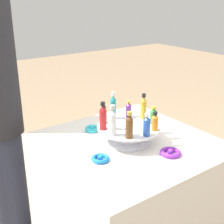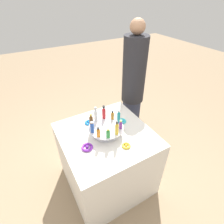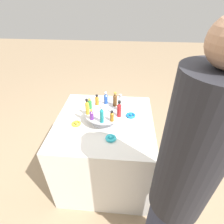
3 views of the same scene
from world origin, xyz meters
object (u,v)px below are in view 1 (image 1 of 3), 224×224
(bottle_amber, at_px, (104,115))
(bottle_clear, at_px, (112,122))
(bottle_orange, at_px, (155,122))
(ribbon_bow_blue, at_px, (100,158))
(bottle_purple, at_px, (128,109))
(bottle_red, at_px, (103,117))
(ribbon_bow_teal, at_px, (92,129))
(bottle_teal, at_px, (114,106))
(display_stand, at_px, (128,132))
(bottle_brown, at_px, (129,126))
(ribbon_bow_purple, at_px, (171,152))
(bottle_gold, at_px, (143,107))
(ribbon_bow_gold, at_px, (151,125))
(bottle_green, at_px, (154,116))
(bottle_blue, at_px, (146,126))

(bottle_amber, relative_size, bottle_clear, 0.61)
(bottle_orange, xyz_separation_m, ribbon_bow_blue, (-0.04, -0.30, -0.12))
(bottle_purple, bearing_deg, bottle_red, -74.07)
(ribbon_bow_teal, bearing_deg, ribbon_bow_blue, -26.31)
(bottle_teal, height_order, ribbon_bow_blue, bottle_teal)
(display_stand, distance_m, bottle_orange, 0.16)
(display_stand, xyz_separation_m, bottle_purple, (-0.11, 0.08, 0.08))
(bottle_amber, xyz_separation_m, bottle_brown, (0.22, -0.01, 0.02))
(ribbon_bow_teal, bearing_deg, display_stand, 18.69)
(bottle_orange, height_order, ribbon_bow_purple, bottle_orange)
(ribbon_bow_blue, bearing_deg, bottle_brown, 78.39)
(display_stand, height_order, bottle_brown, bottle_brown)
(bottle_amber, relative_size, bottle_gold, 0.66)
(bottle_teal, height_order, ribbon_bow_gold, bottle_teal)
(bottle_brown, relative_size, bottle_green, 1.40)
(bottle_clear, bearing_deg, bottle_red, 177.93)
(bottle_amber, xyz_separation_m, bottle_clear, (0.15, -0.05, 0.03))
(bottle_brown, bearing_deg, display_stand, 141.93)
(bottle_brown, bearing_deg, bottle_amber, 177.93)
(bottle_brown, height_order, ribbon_bow_blue, bottle_brown)
(bottle_amber, bearing_deg, bottle_blue, 15.93)
(bottle_green, relative_size, ribbon_bow_blue, 1.10)
(bottle_blue, bearing_deg, ribbon_bow_teal, -168.76)
(bottle_green, xyz_separation_m, ribbon_bow_teal, (-0.28, -0.21, -0.12))
(bottle_teal, distance_m, bottle_green, 0.22)
(ribbon_bow_blue, xyz_separation_m, ribbon_bow_purple, (0.15, 0.31, 0.00))
(bottle_red, xyz_separation_m, ribbon_bow_gold, (-0.03, 0.36, -0.15))
(ribbon_bow_teal, bearing_deg, bottle_green, 36.69)
(bottle_teal, bearing_deg, bottle_gold, 51.93)
(bottle_purple, height_order, ribbon_bow_gold, bottle_purple)
(bottle_purple, bearing_deg, ribbon_bow_blue, -59.45)
(bottle_clear, bearing_deg, ribbon_bow_purple, 47.42)
(display_stand, distance_m, ribbon_bow_purple, 0.25)
(ribbon_bow_teal, bearing_deg, bottle_gold, 47.42)
(ribbon_bow_gold, bearing_deg, bottle_teal, -104.68)
(ribbon_bow_gold, bearing_deg, ribbon_bow_purple, -26.31)
(bottle_amber, height_order, bottle_gold, bottle_gold)
(display_stand, xyz_separation_m, ribbon_bow_gold, (-0.08, 0.23, -0.04))
(bottle_amber, height_order, ribbon_bow_gold, bottle_amber)
(display_stand, relative_size, bottle_teal, 2.19)
(bottle_gold, bearing_deg, ribbon_bow_blue, -72.30)
(display_stand, xyz_separation_m, bottle_blue, (0.14, -0.00, 0.09))
(bottle_gold, bearing_deg, bottle_teal, -128.07)
(bottle_brown, xyz_separation_m, ribbon_bow_gold, (-0.18, 0.31, -0.14))
(bottle_blue, height_order, bottle_orange, bottle_blue)
(bottle_orange, bearing_deg, display_stand, -146.07)
(bottle_red, distance_m, ribbon_bow_gold, 0.39)
(bottle_teal, xyz_separation_m, bottle_brown, (0.24, -0.09, -0.01))
(bottle_teal, distance_m, bottle_red, 0.16)
(display_stand, xyz_separation_m, bottle_green, (0.05, 0.13, 0.08))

